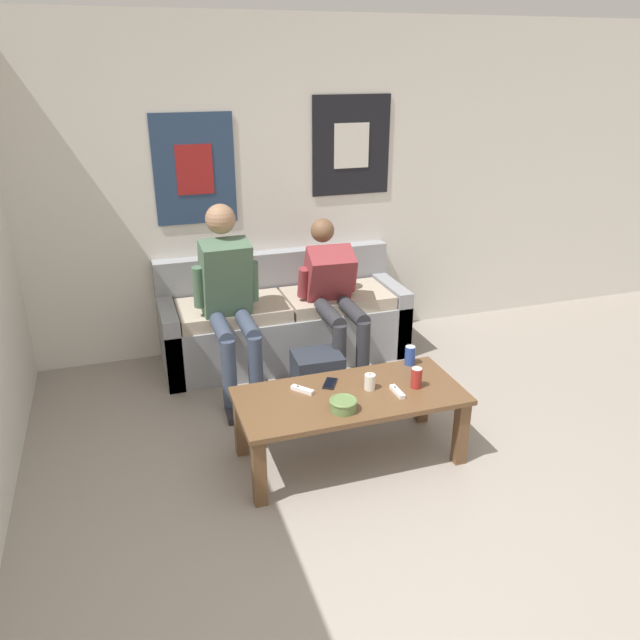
{
  "coord_description": "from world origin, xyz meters",
  "views": [
    {
      "loc": [
        -1.08,
        -1.94,
        2.22
      ],
      "look_at": [
        0.07,
        1.57,
        0.68
      ],
      "focal_mm": 35.0,
      "sensor_mm": 36.0,
      "label": 1
    }
  ],
  "objects_px": {
    "pillar_candle": "(370,382)",
    "couch": "(284,322)",
    "person_seated_teen": "(334,293)",
    "game_controller_near_left": "(302,390)",
    "drink_can_blue": "(410,355)",
    "game_controller_near_right": "(397,392)",
    "cell_phone": "(329,383)",
    "person_seated_adult": "(229,294)",
    "drink_can_red": "(416,378)",
    "ceramic_bowl": "(343,404)",
    "backpack": "(318,379)",
    "coffee_table": "(350,404)"
  },
  "relations": [
    {
      "from": "pillar_candle",
      "to": "couch",
      "type": "bearing_deg",
      "value": 95.05
    },
    {
      "from": "person_seated_teen",
      "to": "game_controller_near_left",
      "type": "bearing_deg",
      "value": -118.49
    },
    {
      "from": "drink_can_blue",
      "to": "game_controller_near_right",
      "type": "relative_size",
      "value": 0.86
    },
    {
      "from": "person_seated_teen",
      "to": "cell_phone",
      "type": "distance_m",
      "value": 1.08
    },
    {
      "from": "person_seated_teen",
      "to": "person_seated_adult",
      "type": "bearing_deg",
      "value": -178.75
    },
    {
      "from": "couch",
      "to": "drink_can_red",
      "type": "height_order",
      "value": "couch"
    },
    {
      "from": "person_seated_teen",
      "to": "drink_can_red",
      "type": "bearing_deg",
      "value": -85.32
    },
    {
      "from": "person_seated_teen",
      "to": "game_controller_near_right",
      "type": "bearing_deg",
      "value": -91.89
    },
    {
      "from": "game_controller_near_left",
      "to": "person_seated_teen",
      "type": "bearing_deg",
      "value": 61.51
    },
    {
      "from": "drink_can_blue",
      "to": "game_controller_near_right",
      "type": "height_order",
      "value": "drink_can_blue"
    },
    {
      "from": "couch",
      "to": "ceramic_bowl",
      "type": "bearing_deg",
      "value": -93.54
    },
    {
      "from": "person_seated_adult",
      "to": "cell_phone",
      "type": "height_order",
      "value": "person_seated_adult"
    },
    {
      "from": "drink_can_red",
      "to": "cell_phone",
      "type": "xyz_separation_m",
      "value": [
        -0.47,
        0.19,
        -0.06
      ]
    },
    {
      "from": "couch",
      "to": "game_controller_near_left",
      "type": "xyz_separation_m",
      "value": [
        -0.26,
        -1.37,
        0.16
      ]
    },
    {
      "from": "couch",
      "to": "drink_can_blue",
      "type": "relative_size",
      "value": 15.4
    },
    {
      "from": "person_seated_adult",
      "to": "drink_can_blue",
      "type": "xyz_separation_m",
      "value": [
        0.98,
        -0.88,
        -0.22
      ]
    },
    {
      "from": "pillar_candle",
      "to": "cell_phone",
      "type": "height_order",
      "value": "pillar_candle"
    },
    {
      "from": "person_seated_adult",
      "to": "drink_can_blue",
      "type": "height_order",
      "value": "person_seated_adult"
    },
    {
      "from": "drink_can_red",
      "to": "drink_can_blue",
      "type": "bearing_deg",
      "value": 71.27
    },
    {
      "from": "drink_can_blue",
      "to": "backpack",
      "type": "bearing_deg",
      "value": 135.39
    },
    {
      "from": "coffee_table",
      "to": "drink_can_blue",
      "type": "bearing_deg",
      "value": 25.77
    },
    {
      "from": "person_seated_teen",
      "to": "pillar_candle",
      "type": "xyz_separation_m",
      "value": [
        -0.17,
        -1.12,
        -0.14
      ]
    },
    {
      "from": "ceramic_bowl",
      "to": "game_controller_near_left",
      "type": "xyz_separation_m",
      "value": [
        -0.15,
        0.27,
        -0.03
      ]
    },
    {
      "from": "backpack",
      "to": "person_seated_teen",
      "type": "bearing_deg",
      "value": 58.34
    },
    {
      "from": "backpack",
      "to": "pillar_candle",
      "type": "xyz_separation_m",
      "value": [
        0.1,
        -0.68,
        0.31
      ]
    },
    {
      "from": "person_seated_adult",
      "to": "cell_phone",
      "type": "xyz_separation_m",
      "value": [
        0.41,
        -0.97,
        -0.28
      ]
    },
    {
      "from": "person_seated_adult",
      "to": "backpack",
      "type": "distance_m",
      "value": 0.86
    },
    {
      "from": "person_seated_teen",
      "to": "drink_can_red",
      "type": "relative_size",
      "value": 9.07
    },
    {
      "from": "couch",
      "to": "game_controller_near_left",
      "type": "relative_size",
      "value": 14.47
    },
    {
      "from": "drink_can_red",
      "to": "game_controller_near_left",
      "type": "bearing_deg",
      "value": 166.34
    },
    {
      "from": "couch",
      "to": "cell_phone",
      "type": "height_order",
      "value": "couch"
    },
    {
      "from": "ceramic_bowl",
      "to": "coffee_table",
      "type": "bearing_deg",
      "value": 57.32
    },
    {
      "from": "coffee_table",
      "to": "person_seated_teen",
      "type": "relative_size",
      "value": 1.17
    },
    {
      "from": "couch",
      "to": "pillar_candle",
      "type": "height_order",
      "value": "couch"
    },
    {
      "from": "couch",
      "to": "coffee_table",
      "type": "xyz_separation_m",
      "value": [
        0.0,
        -1.48,
        0.07
      ]
    },
    {
      "from": "pillar_candle",
      "to": "drink_can_blue",
      "type": "relative_size",
      "value": 0.86
    },
    {
      "from": "backpack",
      "to": "pillar_candle",
      "type": "relative_size",
      "value": 3.43
    },
    {
      "from": "couch",
      "to": "backpack",
      "type": "height_order",
      "value": "couch"
    },
    {
      "from": "person_seated_adult",
      "to": "game_controller_near_right",
      "type": "bearing_deg",
      "value": -58.23
    },
    {
      "from": "ceramic_bowl",
      "to": "game_controller_near_right",
      "type": "relative_size",
      "value": 1.08
    },
    {
      "from": "coffee_table",
      "to": "game_controller_near_left",
      "type": "xyz_separation_m",
      "value": [
        -0.26,
        0.11,
        0.08
      ]
    },
    {
      "from": "couch",
      "to": "cell_phone",
      "type": "relative_size",
      "value": 12.68
    },
    {
      "from": "pillar_candle",
      "to": "ceramic_bowl",
      "type": "bearing_deg",
      "value": -142.57
    },
    {
      "from": "person_seated_adult",
      "to": "game_controller_near_right",
      "type": "distance_m",
      "value": 1.44
    },
    {
      "from": "backpack",
      "to": "drink_can_red",
      "type": "bearing_deg",
      "value": -63.67
    },
    {
      "from": "couch",
      "to": "cell_phone",
      "type": "xyz_separation_m",
      "value": [
        -0.08,
        -1.33,
        0.15
      ]
    },
    {
      "from": "game_controller_near_right",
      "to": "game_controller_near_left",
      "type": "bearing_deg",
      "value": 159.35
    },
    {
      "from": "coffee_table",
      "to": "drink_can_red",
      "type": "xyz_separation_m",
      "value": [
        0.4,
        -0.05,
        0.13
      ]
    },
    {
      "from": "ceramic_bowl",
      "to": "game_controller_near_left",
      "type": "height_order",
      "value": "ceramic_bowl"
    },
    {
      "from": "pillar_candle",
      "to": "drink_can_blue",
      "type": "height_order",
      "value": "drink_can_blue"
    }
  ]
}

